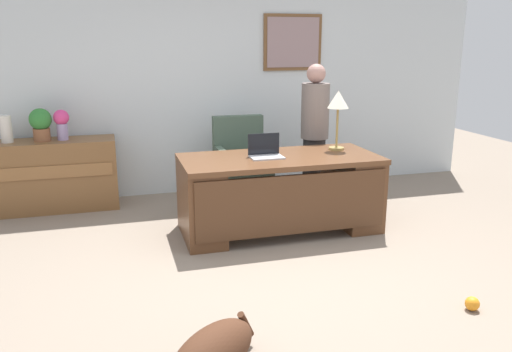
{
  "coord_description": "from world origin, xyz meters",
  "views": [
    {
      "loc": [
        -1.32,
        -3.83,
        1.88
      ],
      "look_at": [
        -0.14,
        0.3,
        0.75
      ],
      "focal_mm": 36.34,
      "sensor_mm": 36.0,
      "label": 1
    }
  ],
  "objects_px": {
    "laptop": "(265,151)",
    "dog_toy_ball": "(472,304)",
    "person_standing": "(315,133)",
    "potted_plant": "(41,123)",
    "desk": "(280,191)",
    "credenza": "(51,175)",
    "vase_with_flowers": "(62,122)",
    "desk_lamp": "(338,103)",
    "armchair": "(242,164)",
    "vase_empty": "(6,129)"
  },
  "relations": [
    {
      "from": "armchair",
      "to": "laptop",
      "type": "xyz_separation_m",
      "value": [
        -0.01,
        -0.99,
        0.36
      ]
    },
    {
      "from": "armchair",
      "to": "desk_lamp",
      "type": "xyz_separation_m",
      "value": [
        0.81,
        -0.85,
        0.78
      ]
    },
    {
      "from": "credenza",
      "to": "armchair",
      "type": "height_order",
      "value": "armchair"
    },
    {
      "from": "credenza",
      "to": "desk_lamp",
      "type": "relative_size",
      "value": 2.36
    },
    {
      "from": "credenza",
      "to": "desk_lamp",
      "type": "distance_m",
      "value": 3.3
    },
    {
      "from": "dog_toy_ball",
      "to": "person_standing",
      "type": "bearing_deg",
      "value": 92.84
    },
    {
      "from": "person_standing",
      "to": "potted_plant",
      "type": "distance_m",
      "value": 3.06
    },
    {
      "from": "vase_with_flowers",
      "to": "dog_toy_ball",
      "type": "height_order",
      "value": "vase_with_flowers"
    },
    {
      "from": "desk",
      "to": "vase_with_flowers",
      "type": "bearing_deg",
      "value": 146.97
    },
    {
      "from": "armchair",
      "to": "laptop",
      "type": "relative_size",
      "value": 3.17
    },
    {
      "from": "armchair",
      "to": "dog_toy_ball",
      "type": "xyz_separation_m",
      "value": [
        0.95,
        -2.95,
        -0.41
      ]
    },
    {
      "from": "vase_with_flowers",
      "to": "desk",
      "type": "bearing_deg",
      "value": -33.03
    },
    {
      "from": "dog_toy_ball",
      "to": "credenza",
      "type": "bearing_deg",
      "value": 133.34
    },
    {
      "from": "armchair",
      "to": "person_standing",
      "type": "distance_m",
      "value": 0.93
    },
    {
      "from": "armchair",
      "to": "vase_with_flowers",
      "type": "height_order",
      "value": "vase_with_flowers"
    },
    {
      "from": "desk",
      "to": "laptop",
      "type": "xyz_separation_m",
      "value": [
        -0.15,
        0.05,
        0.4
      ]
    },
    {
      "from": "laptop",
      "to": "vase_empty",
      "type": "height_order",
      "value": "vase_empty"
    },
    {
      "from": "person_standing",
      "to": "vase_with_flowers",
      "type": "height_order",
      "value": "person_standing"
    },
    {
      "from": "armchair",
      "to": "potted_plant",
      "type": "bearing_deg",
      "value": 171.34
    },
    {
      "from": "desk",
      "to": "dog_toy_ball",
      "type": "height_order",
      "value": "desk"
    },
    {
      "from": "desk_lamp",
      "to": "potted_plant",
      "type": "bearing_deg",
      "value": 158.54
    },
    {
      "from": "person_standing",
      "to": "dog_toy_ball",
      "type": "height_order",
      "value": "person_standing"
    },
    {
      "from": "desk",
      "to": "credenza",
      "type": "xyz_separation_m",
      "value": [
        -2.28,
        1.37,
        -0.02
      ]
    },
    {
      "from": "desk",
      "to": "credenza",
      "type": "bearing_deg",
      "value": 148.99
    },
    {
      "from": "person_standing",
      "to": "laptop",
      "type": "height_order",
      "value": "person_standing"
    },
    {
      "from": "vase_empty",
      "to": "potted_plant",
      "type": "relative_size",
      "value": 0.82
    },
    {
      "from": "armchair",
      "to": "credenza",
      "type": "bearing_deg",
      "value": 171.19
    },
    {
      "from": "desk_lamp",
      "to": "vase_with_flowers",
      "type": "height_order",
      "value": "desk_lamp"
    },
    {
      "from": "person_standing",
      "to": "potted_plant",
      "type": "height_order",
      "value": "person_standing"
    },
    {
      "from": "vase_with_flowers",
      "to": "dog_toy_ball",
      "type": "relative_size",
      "value": 3.29
    },
    {
      "from": "desk_lamp",
      "to": "vase_with_flowers",
      "type": "distance_m",
      "value": 3.04
    },
    {
      "from": "vase_with_flowers",
      "to": "vase_empty",
      "type": "distance_m",
      "value": 0.57
    },
    {
      "from": "desk",
      "to": "vase_empty",
      "type": "height_order",
      "value": "vase_empty"
    },
    {
      "from": "credenza",
      "to": "vase_with_flowers",
      "type": "bearing_deg",
      "value": 0.45
    },
    {
      "from": "person_standing",
      "to": "vase_with_flowers",
      "type": "bearing_deg",
      "value": 168.5
    },
    {
      "from": "laptop",
      "to": "vase_with_flowers",
      "type": "bearing_deg",
      "value": 146.04
    },
    {
      "from": "person_standing",
      "to": "potted_plant",
      "type": "xyz_separation_m",
      "value": [
        -3.01,
        0.57,
        0.16
      ]
    },
    {
      "from": "credenza",
      "to": "person_standing",
      "type": "xyz_separation_m",
      "value": [
        2.96,
        -0.57,
        0.43
      ]
    },
    {
      "from": "laptop",
      "to": "dog_toy_ball",
      "type": "bearing_deg",
      "value": -63.87
    },
    {
      "from": "credenza",
      "to": "laptop",
      "type": "height_order",
      "value": "laptop"
    },
    {
      "from": "laptop",
      "to": "dog_toy_ball",
      "type": "height_order",
      "value": "laptop"
    },
    {
      "from": "credenza",
      "to": "person_standing",
      "type": "relative_size",
      "value": 0.89
    },
    {
      "from": "credenza",
      "to": "potted_plant",
      "type": "relative_size",
      "value": 4.03
    },
    {
      "from": "desk",
      "to": "person_standing",
      "type": "height_order",
      "value": "person_standing"
    },
    {
      "from": "desk",
      "to": "potted_plant",
      "type": "distance_m",
      "value": 2.76
    },
    {
      "from": "desk",
      "to": "dog_toy_ball",
      "type": "xyz_separation_m",
      "value": [
        0.81,
        -1.91,
        -0.37
      ]
    },
    {
      "from": "desk_lamp",
      "to": "dog_toy_ball",
      "type": "xyz_separation_m",
      "value": [
        0.14,
        -2.1,
        -1.2
      ]
    },
    {
      "from": "desk",
      "to": "dog_toy_ball",
      "type": "bearing_deg",
      "value": -66.89
    },
    {
      "from": "armchair",
      "to": "vase_with_flowers",
      "type": "distance_m",
      "value": 2.07
    },
    {
      "from": "desk",
      "to": "credenza",
      "type": "height_order",
      "value": "credenza"
    }
  ]
}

